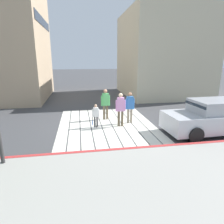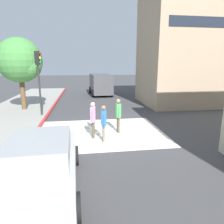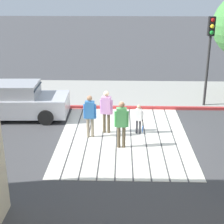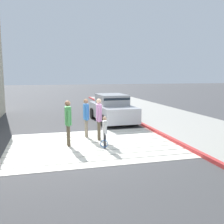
# 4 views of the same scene
# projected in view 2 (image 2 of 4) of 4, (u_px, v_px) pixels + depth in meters

# --- Properties ---
(ground_plane) EXTENTS (120.00, 120.00, 0.00)m
(ground_plane) POSITION_uv_depth(u_px,v_px,m) (100.00, 133.00, 10.38)
(ground_plane) COLOR #424244
(crosswalk_stripes) EXTENTS (6.40, 4.90, 0.01)m
(crosswalk_stripes) POSITION_uv_depth(u_px,v_px,m) (100.00, 132.00, 10.38)
(crosswalk_stripes) COLOR silver
(crosswalk_stripes) RESTS_ON ground
(curb_painted) EXTENTS (0.16, 40.00, 0.13)m
(curb_painted) POSITION_uv_depth(u_px,v_px,m) (34.00, 134.00, 9.91)
(curb_painted) COLOR #BC3333
(curb_painted) RESTS_ON ground
(building_far_north) EXTENTS (8.00, 6.03, 11.48)m
(building_far_north) POSITION_uv_depth(u_px,v_px,m) (192.00, 37.00, 17.10)
(building_far_north) COLOR tan
(building_far_north) RESTS_ON ground
(car_parked_near_curb) EXTENTS (2.10, 4.36, 1.57)m
(car_parked_near_curb) POSITION_uv_depth(u_px,v_px,m) (42.00, 166.00, 5.45)
(car_parked_near_curb) COLOR silver
(car_parked_near_curb) RESTS_ON ground
(van_down_street) EXTENTS (2.53, 5.28, 2.35)m
(van_down_street) POSITION_uv_depth(u_px,v_px,m) (101.00, 84.00, 23.33)
(van_down_street) COLOR #4C4C51
(van_down_street) RESTS_ON ground
(traffic_light_corner) EXTENTS (0.39, 0.28, 4.24)m
(traffic_light_corner) POSITION_uv_depth(u_px,v_px,m) (39.00, 71.00, 12.90)
(traffic_light_corner) COLOR #2D2D2D
(traffic_light_corner) RESTS_ON ground
(street_tree) EXTENTS (3.20, 3.20, 5.32)m
(street_tree) POSITION_uv_depth(u_px,v_px,m) (21.00, 62.00, 14.50)
(street_tree) COLOR brown
(street_tree) RESTS_ON ground
(pedestrian_adult_lead) EXTENTS (0.23, 0.51, 1.74)m
(pedestrian_adult_lead) POSITION_uv_depth(u_px,v_px,m) (118.00, 113.00, 10.19)
(pedestrian_adult_lead) COLOR brown
(pedestrian_adult_lead) RESTS_ON ground
(pedestrian_adult_trailing) EXTENTS (0.27, 0.50, 1.73)m
(pedestrian_adult_trailing) POSITION_uv_depth(u_px,v_px,m) (93.00, 117.00, 9.44)
(pedestrian_adult_trailing) COLOR brown
(pedestrian_adult_trailing) RESTS_ON ground
(pedestrian_adult_side) EXTENTS (0.22, 0.49, 1.68)m
(pedestrian_adult_side) POSITION_uv_depth(u_px,v_px,m) (104.00, 121.00, 8.93)
(pedestrian_adult_side) COLOR gray
(pedestrian_adult_side) RESTS_ON ground
(pedestrian_child_with_racket) EXTENTS (0.29, 0.38, 1.19)m
(pedestrian_child_with_racket) POSITION_uv_depth(u_px,v_px,m) (93.00, 118.00, 10.74)
(pedestrian_child_with_racket) COLOR #333338
(pedestrian_child_with_racket) RESTS_ON ground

